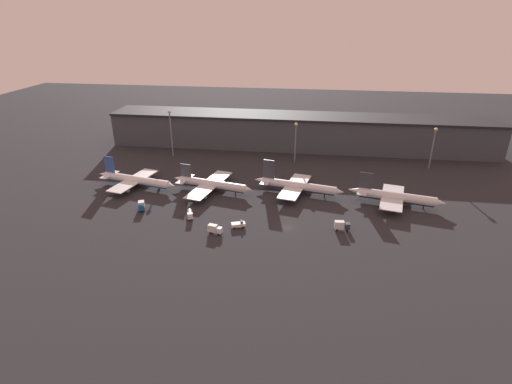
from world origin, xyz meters
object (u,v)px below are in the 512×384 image
object	(u,v)px
airplane_0	(136,180)
service_vehicle_3	(215,229)
service_vehicle_2	(141,206)
service_vehicle_4	(238,224)
service_vehicle_1	(341,225)
airplane_3	(395,197)
airplane_2	(297,186)
airplane_1	(212,184)
service_vehicle_0	(190,214)

from	to	relation	value
airplane_0	service_vehicle_3	distance (m)	59.63
service_vehicle_2	service_vehicle_4	bearing A→B (deg)	57.06
service_vehicle_2	service_vehicle_1	bearing A→B (deg)	64.85
airplane_0	airplane_3	size ratio (longest dim) A/B	1.05
airplane_2	airplane_3	xyz separation A→B (m)	(41.54, -6.32, 0.16)
airplane_2	service_vehicle_3	world-z (taller)	airplane_2
airplane_0	service_vehicle_3	xyz separation A→B (m)	(46.52, -37.29, -1.42)
service_vehicle_2	service_vehicle_3	size ratio (longest dim) A/B	0.92
service_vehicle_1	service_vehicle_3	size ratio (longest dim) A/B	1.05
service_vehicle_4	airplane_2	bearing A→B (deg)	39.64
service_vehicle_1	service_vehicle_3	world-z (taller)	service_vehicle_1
airplane_1	service_vehicle_1	bearing A→B (deg)	-14.22
airplane_0	airplane_1	xyz separation A→B (m)	(36.39, 0.07, -0.05)
service_vehicle_1	service_vehicle_2	xyz separation A→B (m)	(-81.02, 5.53, -0.02)
airplane_0	service_vehicle_2	distance (m)	25.86
airplane_2	service_vehicle_0	xyz separation A→B (m)	(-41.38, -29.64, -1.78)
airplane_0	airplane_2	size ratio (longest dim) A/B	1.01
airplane_0	service_vehicle_4	size ratio (longest dim) A/B	7.11
service_vehicle_3	airplane_1	bearing A→B (deg)	117.90
airplane_3	service_vehicle_0	xyz separation A→B (m)	(-82.93, -23.32, -1.94)
airplane_3	service_vehicle_2	size ratio (longest dim) A/B	7.75
airplane_0	airplane_1	world-z (taller)	airplane_0
airplane_2	service_vehicle_3	bearing A→B (deg)	-113.08
airplane_1	service_vehicle_2	distance (m)	33.34
airplane_3	service_vehicle_2	distance (m)	106.49
airplane_3	service_vehicle_2	xyz separation A→B (m)	(-104.66, -19.58, -1.60)
airplane_3	service_vehicle_3	bearing A→B (deg)	-141.79
airplane_0	service_vehicle_3	bearing A→B (deg)	-26.37
service_vehicle_1	airplane_2	bearing A→B (deg)	115.01
airplane_2	service_vehicle_2	distance (m)	68.24
airplane_1	service_vehicle_3	bearing A→B (deg)	-62.47
airplane_0	service_vehicle_4	bearing A→B (deg)	-17.75
airplane_1	service_vehicle_4	xyz separation A→B (m)	(18.07, -31.63, -2.02)
airplane_0	service_vehicle_1	xyz separation A→B (m)	(93.17, -28.33, -1.30)
airplane_2	service_vehicle_4	distance (m)	40.49
service_vehicle_2	service_vehicle_4	xyz separation A→B (m)	(42.31, -8.77, -0.74)
airplane_1	service_vehicle_2	bearing A→B (deg)	-124.33
airplane_1	service_vehicle_2	xyz separation A→B (m)	(-24.24, -22.86, -1.28)
service_vehicle_3	service_vehicle_4	xyz separation A→B (m)	(7.94, 5.73, -0.65)
service_vehicle_3	service_vehicle_4	size ratio (longest dim) A/B	0.95
service_vehicle_2	airplane_2	bearing A→B (deg)	91.08
airplane_1	airplane_3	world-z (taller)	airplane_3
service_vehicle_4	service_vehicle_3	bearing A→B (deg)	-163.60
airplane_3	service_vehicle_1	size ratio (longest dim) A/B	6.80
airplane_2	airplane_1	bearing A→B (deg)	-163.17
airplane_0	service_vehicle_0	distance (m)	43.06
airplane_3	service_vehicle_4	distance (m)	68.53
airplane_2	airplane_3	distance (m)	42.02
airplane_1	service_vehicle_3	size ratio (longest dim) A/B	7.08
service_vehicle_0	service_vehicle_1	bearing A→B (deg)	68.78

